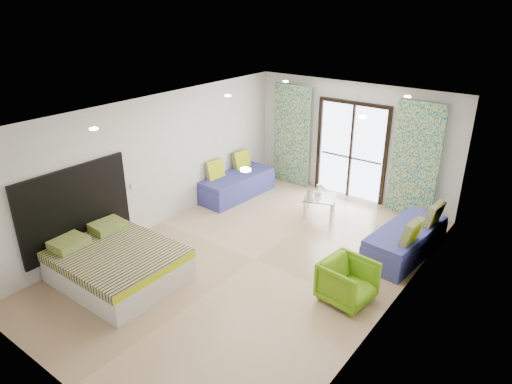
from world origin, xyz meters
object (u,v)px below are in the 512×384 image
Objects in this scene: coffee_table at (320,199)px; armchair at (348,280)px; bed at (117,264)px; daybed_left at (236,184)px; daybed_right at (406,240)px.

armchair reaches higher than coffee_table.
bed is 4.00m from daybed_left.
daybed_left is 4.54m from armchair.
bed is 3.81m from armchair.
bed is at bearing 125.03° from armchair.
armchair is (3.36, 1.80, 0.09)m from bed.
daybed_right is at bearing -13.51° from coffee_table.
daybed_right reaches higher than armchair.
bed is 5.17m from daybed_right.
daybed_left is 2.14m from coffee_table.
daybed_left is 0.98× the size of daybed_right.
bed is 2.38× the size of coffee_table.
daybed_right reaches higher than daybed_left.
coffee_table is (1.49, 4.22, 0.09)m from bed.
daybed_left is 4.24m from daybed_right.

